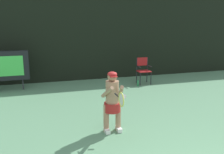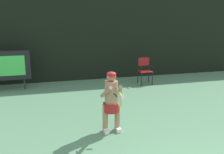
{
  "view_description": "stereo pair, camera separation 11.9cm",
  "coord_description": "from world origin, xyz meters",
  "px_view_note": "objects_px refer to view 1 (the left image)",
  "views": [
    {
      "loc": [
        -2.46,
        -2.31,
        2.63
      ],
      "look_at": [
        -0.52,
        4.26,
        1.05
      ],
      "focal_mm": 40.04,
      "sensor_mm": 36.0,
      "label": 1
    },
    {
      "loc": [
        -2.35,
        -2.34,
        2.63
      ],
      "look_at": [
        -0.52,
        4.26,
        1.05
      ],
      "focal_mm": 40.04,
      "sensor_mm": 36.0,
      "label": 2
    }
  ],
  "objects_px": {
    "water_bottle": "(138,83)",
    "tennis_player": "(112,100)",
    "umpire_chair": "(143,69)",
    "tennis_racket": "(121,99)"
  },
  "relations": [
    {
      "from": "water_bottle",
      "to": "tennis_player",
      "type": "distance_m",
      "value": 4.36
    },
    {
      "from": "umpire_chair",
      "to": "tennis_racket",
      "type": "bearing_deg",
      "value": -118.47
    },
    {
      "from": "water_bottle",
      "to": "tennis_racket",
      "type": "relative_size",
      "value": 0.44
    },
    {
      "from": "umpire_chair",
      "to": "tennis_player",
      "type": "xyz_separation_m",
      "value": [
        -2.55,
        -4.07,
        0.18
      ]
    },
    {
      "from": "umpire_chair",
      "to": "water_bottle",
      "type": "bearing_deg",
      "value": -136.7
    },
    {
      "from": "umpire_chair",
      "to": "water_bottle",
      "type": "height_order",
      "value": "umpire_chair"
    },
    {
      "from": "umpire_chair",
      "to": "tennis_racket",
      "type": "relative_size",
      "value": 1.79
    },
    {
      "from": "water_bottle",
      "to": "tennis_player",
      "type": "relative_size",
      "value": 0.18
    },
    {
      "from": "umpire_chair",
      "to": "water_bottle",
      "type": "relative_size",
      "value": 4.08
    },
    {
      "from": "umpire_chair",
      "to": "tennis_player",
      "type": "bearing_deg",
      "value": -122.1
    }
  ]
}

